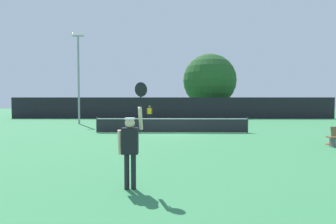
{
  "coord_description": "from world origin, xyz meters",
  "views": [
    {
      "loc": [
        -0.02,
        -17.5,
        2.08
      ],
      "look_at": [
        -0.3,
        2.96,
        1.26
      ],
      "focal_mm": 28.08,
      "sensor_mm": 36.0,
      "label": 1
    }
  ],
  "objects_px": {
    "parked_car_near": "(245,111)",
    "player_serving": "(131,142)",
    "large_tree": "(210,80)",
    "player_receiving": "(150,112)",
    "light_pole": "(79,73)",
    "spare_racket": "(329,144)",
    "tennis_ball": "(166,127)"
  },
  "relations": [
    {
      "from": "player_receiving",
      "to": "parked_car_near",
      "type": "distance_m",
      "value": 16.64
    },
    {
      "from": "parked_car_near",
      "to": "player_serving",
      "type": "bearing_deg",
      "value": -102.02
    },
    {
      "from": "player_serving",
      "to": "tennis_ball",
      "type": "bearing_deg",
      "value": 87.92
    },
    {
      "from": "player_receiving",
      "to": "light_pole",
      "type": "height_order",
      "value": "light_pole"
    },
    {
      "from": "large_tree",
      "to": "parked_car_near",
      "type": "relative_size",
      "value": 1.99
    },
    {
      "from": "tennis_ball",
      "to": "light_pole",
      "type": "distance_m",
      "value": 10.02
    },
    {
      "from": "player_receiving",
      "to": "spare_racket",
      "type": "relative_size",
      "value": 3.18
    },
    {
      "from": "player_receiving",
      "to": "tennis_ball",
      "type": "bearing_deg",
      "value": 107.17
    },
    {
      "from": "player_serving",
      "to": "player_receiving",
      "type": "bearing_deg",
      "value": 93.56
    },
    {
      "from": "spare_racket",
      "to": "tennis_ball",
      "type": "bearing_deg",
      "value": 134.76
    },
    {
      "from": "player_serving",
      "to": "tennis_ball",
      "type": "xyz_separation_m",
      "value": [
        0.53,
        14.69,
        -1.09
      ]
    },
    {
      "from": "light_pole",
      "to": "large_tree",
      "type": "relative_size",
      "value": 0.95
    },
    {
      "from": "large_tree",
      "to": "parked_car_near",
      "type": "bearing_deg",
      "value": -0.54
    },
    {
      "from": "player_receiving",
      "to": "spare_racket",
      "type": "height_order",
      "value": "player_receiving"
    },
    {
      "from": "large_tree",
      "to": "tennis_ball",
      "type": "bearing_deg",
      "value": -109.32
    },
    {
      "from": "large_tree",
      "to": "parked_car_near",
      "type": "height_order",
      "value": "large_tree"
    },
    {
      "from": "player_receiving",
      "to": "light_pole",
      "type": "xyz_separation_m",
      "value": [
        -6.35,
        -2.48,
        3.75
      ]
    },
    {
      "from": "spare_racket",
      "to": "parked_car_near",
      "type": "distance_m",
      "value": 24.91
    },
    {
      "from": "player_serving",
      "to": "player_receiving",
      "type": "height_order",
      "value": "player_serving"
    },
    {
      "from": "player_serving",
      "to": "parked_car_near",
      "type": "distance_m",
      "value": 33.32
    },
    {
      "from": "player_receiving",
      "to": "player_serving",
      "type": "bearing_deg",
      "value": 93.56
    },
    {
      "from": "player_serving",
      "to": "large_tree",
      "type": "distance_m",
      "value": 32.23
    },
    {
      "from": "spare_racket",
      "to": "light_pole",
      "type": "xyz_separation_m",
      "value": [
        -16.22,
        11.52,
        4.74
      ]
    },
    {
      "from": "player_serving",
      "to": "player_receiving",
      "type": "xyz_separation_m",
      "value": [
        -1.28,
        20.57,
        -0.12
      ]
    },
    {
      "from": "tennis_ball",
      "to": "large_tree",
      "type": "bearing_deg",
      "value": 70.68
    },
    {
      "from": "light_pole",
      "to": "large_tree",
      "type": "distance_m",
      "value": 19.29
    },
    {
      "from": "light_pole",
      "to": "parked_car_near",
      "type": "relative_size",
      "value": 1.89
    },
    {
      "from": "tennis_ball",
      "to": "light_pole",
      "type": "relative_size",
      "value": 0.01
    },
    {
      "from": "light_pole",
      "to": "tennis_ball",
      "type": "bearing_deg",
      "value": -22.57
    },
    {
      "from": "light_pole",
      "to": "large_tree",
      "type": "height_order",
      "value": "large_tree"
    },
    {
      "from": "large_tree",
      "to": "spare_racket",
      "type": "bearing_deg",
      "value": -84.88
    },
    {
      "from": "tennis_ball",
      "to": "spare_racket",
      "type": "bearing_deg",
      "value": -45.24
    }
  ]
}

